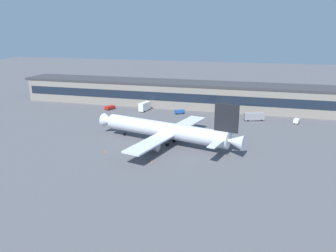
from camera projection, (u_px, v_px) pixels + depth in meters
ground_plane at (151, 139)px, 115.79m from camera, size 600.00×600.00×0.00m
terminal_building at (185, 94)px, 164.45m from camera, size 174.33×17.87×12.40m
airliner at (167, 130)px, 110.18m from camera, size 53.57×46.04×16.05m
follow_me_car at (180, 112)px, 150.80m from camera, size 4.75×3.88×1.85m
baggage_tug at (296, 121)px, 135.45m from camera, size 2.86×3.99×1.85m
catering_truck at (145, 106)px, 156.09m from camera, size 3.92×7.56×4.15m
fuel_truck at (254, 116)px, 139.55m from camera, size 8.85×5.33×3.35m
pushback_tractor at (110, 107)px, 158.95m from camera, size 4.29×5.44×1.75m
stair_truck at (222, 111)px, 147.61m from camera, size 6.46×4.56×3.55m
traffic_cone_0 at (106, 151)px, 103.31m from camera, size 0.60×0.60×0.75m
traffic_cone_1 at (152, 162)px, 95.29m from camera, size 0.52×0.52×0.65m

